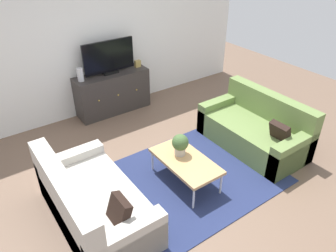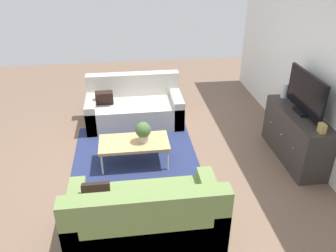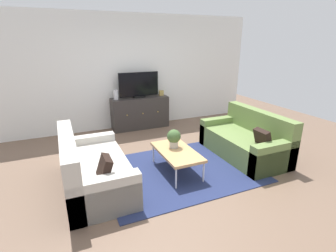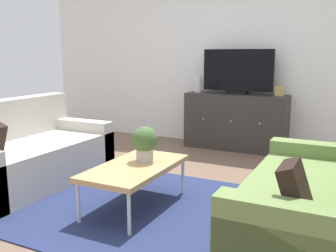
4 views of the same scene
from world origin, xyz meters
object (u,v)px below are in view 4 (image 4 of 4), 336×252
(couch_right_side, at_px, (325,205))
(potted_plant, at_px, (145,142))
(tv_console, at_px, (236,121))
(mantel_clock, at_px, (280,91))
(couch_left_side, at_px, (24,156))
(glass_vase, at_px, (198,84))
(flat_screen_tv, at_px, (238,72))
(coffee_table, at_px, (135,169))

(couch_right_side, distance_m, potted_plant, 1.52)
(couch_right_side, height_order, tv_console, couch_right_side)
(couch_right_side, bearing_deg, mantel_clock, 108.09)
(couch_left_side, xyz_separation_m, mantel_clock, (2.10, 2.37, 0.55))
(tv_console, distance_m, mantel_clock, 0.73)
(tv_console, relative_size, glass_vase, 6.03)
(couch_right_side, relative_size, potted_plant, 5.44)
(mantel_clock, bearing_deg, flat_screen_tv, 178.01)
(tv_console, bearing_deg, potted_plant, -93.44)
(couch_right_side, distance_m, tv_console, 2.73)
(couch_right_side, height_order, potted_plant, couch_right_side)
(glass_vase, height_order, mantel_clock, glass_vase)
(tv_console, xyz_separation_m, flat_screen_tv, (0.00, 0.02, 0.69))
(couch_right_side, relative_size, flat_screen_tv, 1.73)
(couch_left_side, distance_m, coffee_table, 1.38)
(potted_plant, bearing_deg, mantel_clock, 72.74)
(couch_left_side, relative_size, couch_right_side, 1.00)
(couch_left_side, bearing_deg, potted_plant, 3.39)
(couch_right_side, relative_size, coffee_table, 1.66)
(coffee_table, xyz_separation_m, mantel_clock, (0.73, 2.43, 0.48))
(mantel_clock, bearing_deg, potted_plant, -107.26)
(flat_screen_tv, bearing_deg, couch_right_side, -60.58)
(coffee_table, distance_m, flat_screen_tv, 2.56)
(coffee_table, relative_size, mantel_clock, 7.87)
(potted_plant, relative_size, tv_console, 0.22)
(couch_left_side, height_order, coffee_table, couch_left_side)
(potted_plant, height_order, glass_vase, glass_vase)
(flat_screen_tv, distance_m, mantel_clock, 0.62)
(coffee_table, bearing_deg, potted_plant, 84.59)
(tv_console, xyz_separation_m, mantel_clock, (0.57, 0.00, 0.45))
(coffee_table, bearing_deg, flat_screen_tv, 86.48)
(couch_left_side, relative_size, tv_console, 1.22)
(glass_vase, relative_size, mantel_clock, 1.77)
(couch_right_side, xyz_separation_m, tv_console, (-1.35, 2.37, 0.10))
(flat_screen_tv, relative_size, glass_vase, 4.24)
(glass_vase, bearing_deg, tv_console, -0.00)
(coffee_table, distance_m, potted_plant, 0.25)
(couch_left_side, height_order, couch_right_side, same)
(tv_console, distance_m, flat_screen_tv, 0.69)
(glass_vase, bearing_deg, potted_plant, -79.21)
(potted_plant, xyz_separation_m, glass_vase, (-0.44, 2.29, 0.33))
(coffee_table, relative_size, glass_vase, 4.44)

